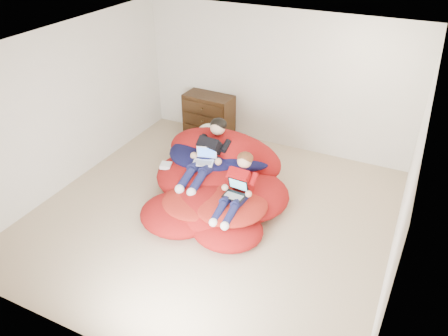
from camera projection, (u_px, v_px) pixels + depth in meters
room_shell at (213, 202)px, 6.38m from camera, size 5.10×5.10×2.77m
dresser at (209, 116)px, 8.46m from camera, size 0.96×0.55×0.84m
beanbag_pile at (217, 182)px, 6.74m from camera, size 2.30×2.35×0.90m
cream_pillow at (211, 133)px, 7.40m from camera, size 0.49×0.31×0.31m
older_boy at (209, 151)px, 6.71m from camera, size 0.38×1.29×0.76m
younger_boy at (238, 185)px, 6.03m from camera, size 0.32×1.00×0.71m
laptop_white at (205, 158)px, 6.64m from camera, size 0.36×0.34×0.23m
laptop_black at (236, 191)px, 6.03m from camera, size 0.31×0.29×0.22m
power_adapter at (166, 165)px, 6.88m from camera, size 0.21×0.21×0.06m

